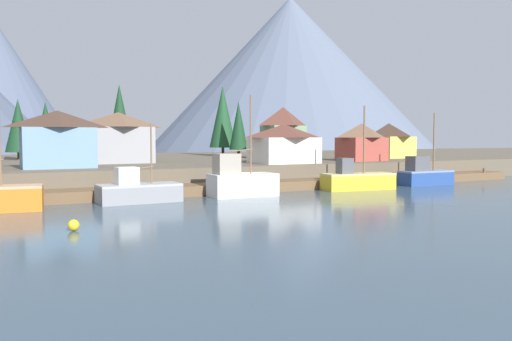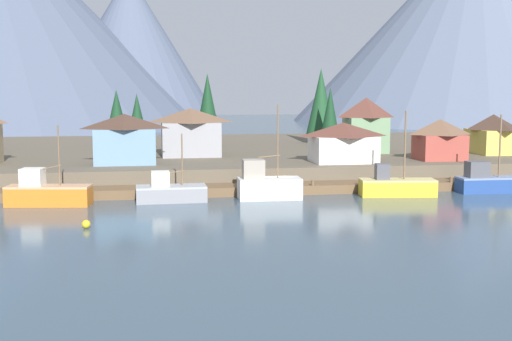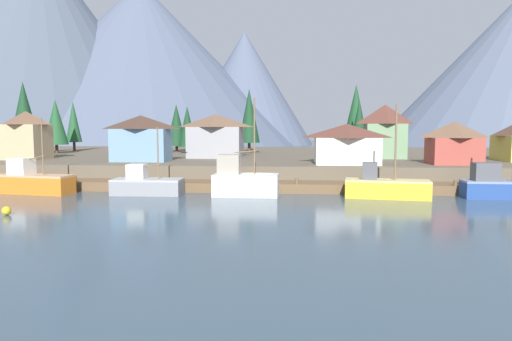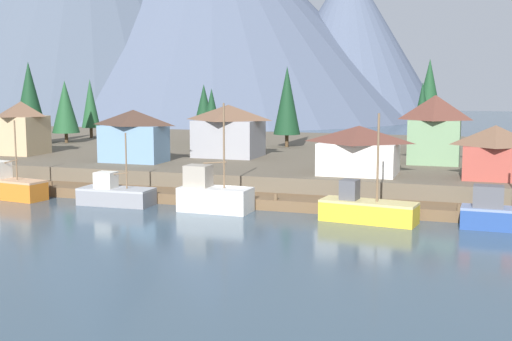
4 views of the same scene
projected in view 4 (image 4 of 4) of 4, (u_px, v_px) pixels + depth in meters
ground_plane at (291, 183)px, 81.07m from camera, size 400.00×400.00×1.00m
dock at (241, 200)px, 64.00m from camera, size 80.00×4.00×1.60m
shoreline_bank at (314, 158)px, 92.12m from camera, size 400.00×56.00×2.50m
mountain_central_peak at (211, 10)px, 217.35m from camera, size 135.83×135.83×69.20m
mountain_east_peak at (348, 40)px, 209.18m from camera, size 59.24×59.24×48.48m
fishing_boat_orange at (8, 186)px, 67.56m from camera, size 8.44×3.74×7.91m
fishing_boat_grey at (115, 194)px, 64.07m from camera, size 7.14×3.08×6.93m
fishing_boat_white at (213, 195)px, 60.87m from camera, size 6.59×3.07×9.82m
fishing_boat_yellow at (367, 209)px, 56.22m from camera, size 8.29×3.73×9.15m
fishing_boat_blue at (502, 214)px, 53.39m from camera, size 6.89×2.59×8.64m
house_red at (495, 152)px, 63.36m from camera, size 6.00×4.74×5.13m
house_white at (359, 149)px, 66.88m from camera, size 7.92×6.03×4.85m
house_grey at (229, 130)px, 82.35m from camera, size 8.02×6.50×6.37m
house_tan at (22, 127)px, 84.88m from camera, size 5.30×5.36×6.70m
house_blue at (134, 135)px, 76.87m from camera, size 7.53×4.37×5.99m
house_green at (435, 129)px, 74.95m from camera, size 5.84×4.58×7.71m
conifer_near_left at (30, 99)px, 97.54m from camera, size 4.81×4.81×12.03m
conifer_near_right at (65, 107)px, 100.50m from camera, size 4.05×4.05×9.31m
conifer_mid_left at (90, 104)px, 109.16m from camera, size 2.97×2.97×9.54m
conifer_mid_right at (422, 113)px, 85.26m from camera, size 3.07×3.07×9.14m
conifer_back_left at (429, 99)px, 91.40m from camera, size 4.72×4.72×12.25m
conifer_back_right at (212, 113)px, 95.83m from camera, size 3.22×3.22×8.21m
conifer_centre at (204, 110)px, 101.25m from camera, size 3.75×3.75×8.77m
conifer_far_left at (287, 101)px, 93.77m from camera, size 3.78×3.78×11.28m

